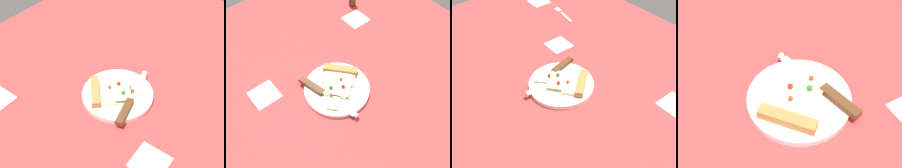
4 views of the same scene
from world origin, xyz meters
TOP-DOWN VIEW (x-y plane):
  - ground_plane at (-0.03, 0.02)cm, footprint 146.15×146.15cm
  - plate at (7.75, 7.47)cm, footprint 22.40×22.40cm
  - pizza_slice at (9.70, 9.14)cm, footprint 18.27×17.27cm
  - knife at (2.29, 8.68)cm, footprint 7.53×23.84cm

SIDE VIEW (x-z plane):
  - ground_plane at x=-0.03cm, z-range -3.00..0.00cm
  - plate at x=7.75cm, z-range 0.00..1.56cm
  - knife at x=2.29cm, z-range 0.94..3.39cm
  - pizza_slice at x=9.70cm, z-range 1.08..3.64cm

